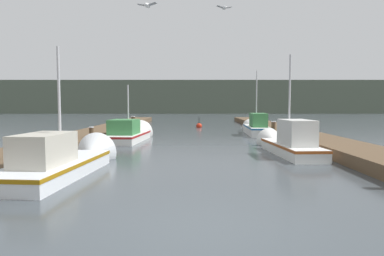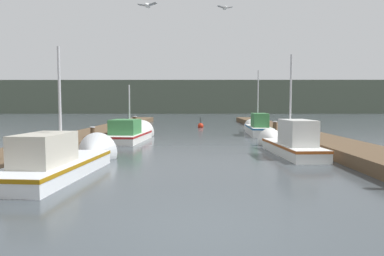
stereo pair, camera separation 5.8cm
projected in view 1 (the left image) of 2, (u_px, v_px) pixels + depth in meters
The scene contains 14 objects.
ground_plane at pixel (201, 234), 5.53m from camera, with size 200.00×200.00×0.00m.
dock_left at pixel (97, 133), 21.49m from camera, with size 2.30×40.00×0.44m.
dock_right at pixel (293, 133), 21.45m from camera, with size 2.30×40.00×0.44m.
distant_shore_ridge at pixel (194, 98), 77.82m from camera, with size 120.00×16.00×6.91m.
fishing_boat_0 at pixel (67, 160), 10.48m from camera, with size 2.05×5.82×4.30m.
fishing_boat_1 at pixel (288, 142), 14.50m from camera, with size 1.61×5.63×4.50m.
fishing_boat_2 at pixel (131, 133), 19.70m from camera, with size 2.15×5.48×3.73m.
fishing_boat_3 at pixel (257, 127), 23.63m from camera, with size 1.57×5.98×4.68m.
mooring_piling_0 at pixel (274, 129), 21.30m from camera, with size 0.29×0.29×0.99m.
mooring_piling_2 at pixel (93, 136), 16.81m from camera, with size 0.24×0.24×0.96m.
mooring_piling_3 at pixel (134, 122), 28.30m from camera, with size 0.36×0.36×1.06m.
channel_buoy at pixel (200, 126), 29.91m from camera, with size 0.51×0.51×1.01m.
seagull_lead at pixel (148, 5), 9.20m from camera, with size 0.56×0.31×0.12m.
seagull_1 at pixel (225, 8), 11.95m from camera, with size 0.56×0.31×0.12m.
Camera 1 is at (-0.13, -5.39, 2.10)m, focal length 32.00 mm.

